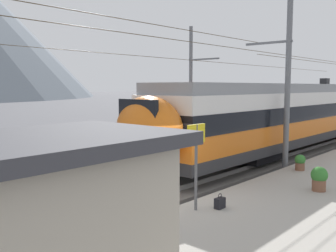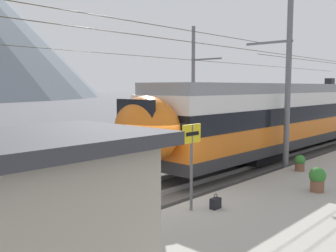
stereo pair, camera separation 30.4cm
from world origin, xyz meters
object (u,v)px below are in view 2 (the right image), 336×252
object	(u,v)px
train_near_platform	(328,109)
potted_plant_platform_edge	(317,178)
catenary_mast_far_side	(195,82)
potted_plant_by_shelter	(300,162)
platform_sign	(192,148)
train_far_track	(313,102)
handbag_near_sign	(215,203)
catenary_mast_mid	(285,81)

from	to	relation	value
train_near_platform	potted_plant_platform_edge	bearing A→B (deg)	-160.80
train_near_platform	potted_plant_platform_edge	world-z (taller)	train_near_platform
catenary_mast_far_side	potted_plant_by_shelter	world-z (taller)	catenary_mast_far_side
platform_sign	potted_plant_by_shelter	xyz separation A→B (m)	(6.69, -0.08, -1.37)
train_far_track	potted_plant_by_shelter	size ratio (longest dim) A/B	38.69
train_near_platform	train_far_track	bearing A→B (deg)	26.91
train_far_track	potted_plant_by_shelter	xyz separation A→B (m)	(-21.17, -8.22, -1.51)
potted_plant_by_shelter	train_far_track	bearing A→B (deg)	21.21
potted_plant_platform_edge	potted_plant_by_shelter	size ratio (longest dim) A/B	1.23
catenary_mast_far_side	platform_sign	bearing A→B (deg)	-141.25
train_far_track	train_near_platform	bearing A→B (deg)	-153.09
catenary_mast_far_side	handbag_near_sign	size ratio (longest dim) A/B	93.11
potted_plant_platform_edge	catenary_mast_mid	bearing A→B (deg)	40.02
platform_sign	potted_plant_by_shelter	world-z (taller)	platform_sign
catenary_mast_mid	handbag_near_sign	xyz separation A→B (m)	(-7.01, -1.49, -3.45)
train_far_track	handbag_near_sign	bearing A→B (deg)	-162.62
potted_plant_platform_edge	train_near_platform	bearing A→B (deg)	19.20
handbag_near_sign	train_near_platform	bearing A→B (deg)	10.92
train_far_track	potted_plant_platform_edge	size ratio (longest dim) A/B	31.54
catenary_mast_mid	platform_sign	world-z (taller)	catenary_mast_mid
platform_sign	handbag_near_sign	xyz separation A→B (m)	(0.55, -0.41, -1.56)
train_near_platform	handbag_near_sign	size ratio (longest dim) A/B	80.77
train_far_track	handbag_near_sign	xyz separation A→B (m)	(-27.31, -8.55, -1.71)
catenary_mast_far_side	potted_plant_by_shelter	xyz separation A→B (m)	(-5.97, -10.24, -3.33)
catenary_mast_mid	potted_plant_by_shelter	world-z (taller)	catenary_mast_mid
platform_sign	handbag_near_sign	bearing A→B (deg)	-36.40
train_near_platform	catenary_mast_mid	distance (m)	10.18
handbag_near_sign	potted_plant_platform_edge	bearing A→B (deg)	-20.72
catenary_mast_mid	catenary_mast_far_side	world-z (taller)	catenary_mast_far_side
train_far_track	potted_plant_platform_edge	distance (m)	25.73
catenary_mast_mid	platform_sign	bearing A→B (deg)	-171.86
platform_sign	train_near_platform	bearing A→B (deg)	9.28
train_near_platform	platform_sign	distance (m)	17.67
catenary_mast_far_side	handbag_near_sign	bearing A→B (deg)	-138.88
catenary_mast_mid	potted_plant_platform_edge	size ratio (longest dim) A/B	50.08
train_near_platform	catenary_mast_far_side	distance (m)	8.92
potted_plant_by_shelter	catenary_mast_far_side	bearing A→B (deg)	59.75
train_far_track	platform_sign	world-z (taller)	train_far_track
catenary_mast_mid	handbag_near_sign	bearing A→B (deg)	-167.99
potted_plant_platform_edge	train_far_track	bearing A→B (deg)	22.70
catenary_mast_far_side	platform_sign	xyz separation A→B (m)	(-12.67, -10.17, -1.96)
catenary_mast_mid	handbag_near_sign	size ratio (longest dim) A/B	93.11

